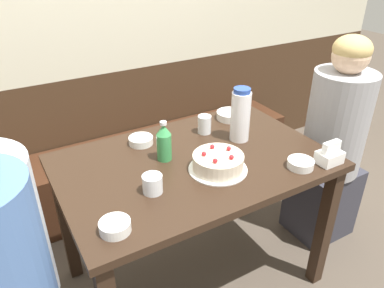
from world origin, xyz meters
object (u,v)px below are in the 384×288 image
Objects in this scene: bench_seat at (133,171)px; person_pale_blue_shirt at (331,149)px; bowl_sauce_shallow at (301,164)px; birthday_cake at (218,163)px; soju_bottle at (164,142)px; napkin_holder at (330,155)px; bowl_rice_small at (115,226)px; water_pitcher at (240,115)px; glass_water_tall at (153,184)px; bowl_soup_white at (141,140)px; bowl_side_dish at (230,115)px; glass_tumbler_short at (204,124)px.

person_pale_blue_shirt reaches higher than bench_seat.
bowl_sauce_shallow is at bearing 24.74° from person_pale_blue_shirt.
soju_bottle reaches higher than birthday_cake.
napkin_holder is (0.50, -1.15, 0.57)m from bench_seat.
soju_bottle is at bearing 43.55° from bowl_rice_small.
soju_bottle is 0.50m from bowl_rice_small.
water_pitcher reaches higher than glass_water_tall.
water_pitcher reaches higher than birthday_cake.
person_pale_blue_shirt is (0.36, 0.26, -0.21)m from napkin_holder.
bowl_soup_white is 0.61m from bowl_rice_small.
glass_water_tall is (-0.15, -0.20, -0.05)m from soju_bottle.
water_pitcher is at bearing -11.46° from person_pale_blue_shirt.
bowl_soup_white is 1.02× the size of bowl_sauce_shallow.
bowl_side_dish is (0.10, 0.22, -0.11)m from water_pitcher.
glass_tumbler_short is (-0.11, 0.14, -0.08)m from water_pitcher.
water_pitcher reaches higher than bowl_soup_white.
soju_bottle is at bearing 52.82° from glass_water_tall.
bowl_side_dish is 1.58× the size of glass_tumbler_short.
bowl_rice_small reaches higher than bowl_sauce_shallow.
bowl_soup_white is at bearing 170.55° from glass_tumbler_short.
bench_seat is 0.88m from bowl_side_dish.
birthday_cake is at bearing -112.32° from glass_tumbler_short.
bowl_side_dish is 0.56m from bowl_sauce_shallow.
water_pitcher is at bearing -69.47° from bench_seat.
bowl_sauce_shallow is 0.58m from person_pale_blue_shirt.
bowl_rice_small is at bearing -136.45° from soju_bottle.
napkin_holder reaches higher than bowl_soup_white.
birthday_cake is 0.35m from glass_tumbler_short.
bowl_sauce_shallow is (0.32, -0.16, -0.02)m from birthday_cake.
napkin_holder reaches higher than bowl_side_dish.
bowl_sauce_shallow is at bearing 165.41° from napkin_holder.
napkin_holder is at bearing 36.26° from person_pale_blue_shirt.
soju_bottle reaches higher than napkin_holder.
soju_bottle is 0.32m from glass_tumbler_short.
soju_bottle is 0.20m from bowl_soup_white.
birthday_cake is 2.33× the size of bowl_rice_small.
bowl_side_dish is at bearing -35.14° from person_pale_blue_shirt.
soju_bottle is at bearing -98.47° from bench_seat.
bowl_rice_small is at bearing -144.10° from glass_tumbler_short.
napkin_holder is 1.19× the size of glass_tumbler_short.
bowl_soup_white is 0.40m from glass_water_tall.
water_pitcher is 1.43× the size of soju_bottle.
glass_tumbler_short is 0.76m from person_pale_blue_shirt.
water_pitcher is at bearing 119.16° from napkin_holder.
napkin_holder is 0.97m from bowl_rice_small.
glass_water_tall reaches higher than bowl_rice_small.
water_pitcher reaches higher than bench_seat.
bowl_rice_small is at bearing -145.73° from glass_water_tall.
soju_bottle is (-0.11, -0.76, 0.62)m from bench_seat.
napkin_holder is 0.49m from person_pale_blue_shirt.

